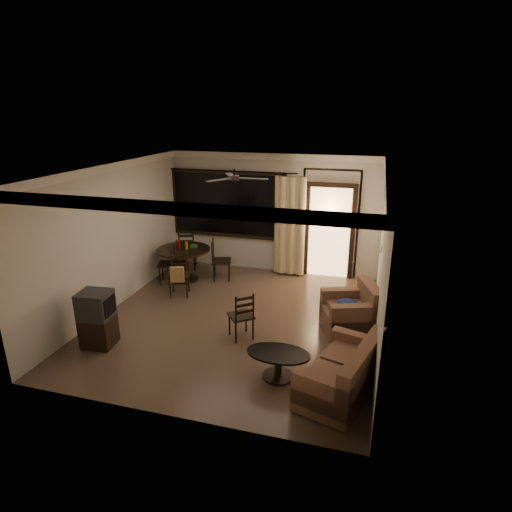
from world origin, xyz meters
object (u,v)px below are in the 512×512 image
(sofa, at_px, (344,375))
(dining_chair_north, at_px, (188,257))
(coffee_table, at_px, (278,361))
(dining_chair_south, at_px, (179,281))
(armchair, at_px, (353,314))
(dining_chair_east, at_px, (221,268))
(dining_chair_west, at_px, (169,271))
(side_chair, at_px, (241,324))
(tv_cabinet, at_px, (97,319))
(dining_table, at_px, (184,255))

(sofa, bearing_deg, dining_chair_north, 152.38)
(dining_chair_north, relative_size, sofa, 0.59)
(coffee_table, bearing_deg, dining_chair_south, 139.20)
(dining_chair_south, bearing_deg, armchair, -27.76)
(dining_chair_north, bearing_deg, dining_chair_south, 90.35)
(dining_chair_east, relative_size, armchair, 0.85)
(dining_chair_west, relative_size, sofa, 0.59)
(dining_chair_north, bearing_deg, dining_chair_west, 70.95)
(dining_chair_north, relative_size, coffee_table, 1.01)
(dining_chair_north, relative_size, side_chair, 1.10)
(tv_cabinet, xyz_separation_m, coffee_table, (3.07, -0.08, -0.21))
(dining_table, xyz_separation_m, tv_cabinet, (-0.15, -3.04, -0.11))
(sofa, height_order, coffee_table, sofa)
(dining_table, height_order, side_chair, dining_table)
(dining_table, bearing_deg, dining_chair_south, -72.45)
(dining_chair_west, xyz_separation_m, coffee_table, (3.19, -2.86, -0.01))
(armchair, height_order, coffee_table, armchair)
(dining_chair_west, height_order, tv_cabinet, tv_cabinet)
(dining_chair_north, xyz_separation_m, side_chair, (2.30, -2.88, -0.02))
(tv_cabinet, relative_size, armchair, 0.85)
(dining_chair_west, height_order, armchair, dining_chair_west)
(dining_chair_north, xyz_separation_m, coffee_table, (3.16, -3.83, -0.01))
(sofa, distance_m, coffee_table, 0.97)
(dining_chair_north, bearing_deg, side_chair, 110.92)
(tv_cabinet, xyz_separation_m, side_chair, (2.20, 0.87, -0.22))
(dining_chair_east, height_order, dining_chair_north, same)
(coffee_table, bearing_deg, sofa, -8.55)
(armchair, bearing_deg, coffee_table, -139.97)
(dining_chair_south, height_order, side_chair, dining_chair_south)
(dining_chair_east, relative_size, tv_cabinet, 0.99)
(dining_chair_south, relative_size, tv_cabinet, 0.99)
(dining_chair_south, distance_m, side_chair, 2.25)
(dining_table, relative_size, dining_chair_east, 1.26)
(dining_chair_west, height_order, sofa, dining_chair_west)
(tv_cabinet, bearing_deg, side_chair, 14.94)
(dining_chair_south, height_order, sofa, dining_chair_south)
(dining_chair_west, relative_size, dining_chair_north, 1.00)
(dining_table, distance_m, sofa, 5.08)
(side_chair, bearing_deg, sofa, 109.67)
(armchair, bearing_deg, dining_chair_south, 149.82)
(dining_chair_east, bearing_deg, dining_chair_south, 135.70)
(tv_cabinet, bearing_deg, dining_chair_south, 72.96)
(sofa, xyz_separation_m, armchair, (-0.00, 1.80, 0.05))
(dining_chair_east, xyz_separation_m, side_chair, (1.26, -2.42, -0.02))
(dining_table, distance_m, dining_chair_south, 0.90)
(sofa, bearing_deg, armchair, 106.46)
(dining_chair_north, distance_m, sofa, 5.73)
(dining_chair_west, height_order, dining_chair_south, same)
(armchair, xyz_separation_m, coffee_table, (-0.95, -1.66, -0.09))
(dining_chair_west, bearing_deg, dining_chair_north, 160.95)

